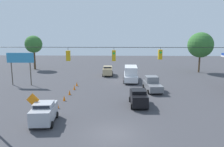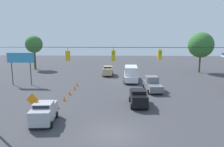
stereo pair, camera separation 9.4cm
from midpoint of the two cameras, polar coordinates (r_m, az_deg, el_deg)
ground_plane at (r=19.23m, az=0.37°, el=-15.57°), size 140.00×140.00×0.00m
overhead_signal_span at (r=19.23m, az=0.46°, el=0.08°), size 24.05×0.38×8.20m
pickup_truck_grey_oncoming_far at (r=33.31m, az=10.57°, el=-2.81°), size 2.52×5.32×2.12m
box_truck_white_oncoming_deep at (r=39.60m, az=5.03°, el=-0.06°), size 2.72×7.12×2.74m
sedan_black_crossing_near at (r=26.28m, az=6.99°, el=-6.15°), size 2.10×4.32×1.92m
sedan_tan_withflow_deep at (r=45.00m, az=-1.01°, el=0.77°), size 2.12×4.21×1.95m
sedan_silver_parked_shoulder at (r=22.03m, az=-17.28°, el=-9.66°), size 2.36×4.01×2.02m
traffic_cone_nearest at (r=23.45m, az=-15.80°, el=-10.15°), size 0.33×0.33×0.72m
traffic_cone_second at (r=26.04m, az=-13.99°, el=-8.02°), size 0.33×0.33×0.72m
traffic_cone_third at (r=28.67m, az=-12.31°, el=-6.26°), size 0.33×0.33×0.72m
traffic_cone_fourth at (r=31.30m, az=-10.94°, el=-4.82°), size 0.33×0.33×0.72m
traffic_cone_fifth at (r=33.98m, az=-9.71°, el=-3.59°), size 0.33×0.33×0.72m
traffic_cone_farthest at (r=36.32m, az=-9.08°, el=-2.68°), size 0.33×0.33×0.72m
roadside_billboard at (r=38.97m, az=-22.71°, el=3.11°), size 4.50×0.16×5.41m
work_zone_sign at (r=22.38m, az=-19.88°, el=-6.97°), size 1.27×0.06×2.84m
tree_horizon_left at (r=52.04m, az=22.25°, el=6.90°), size 5.53×5.53×8.86m
tree_horizon_right at (r=55.96m, az=-19.67°, el=7.17°), size 4.10×4.10×8.13m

